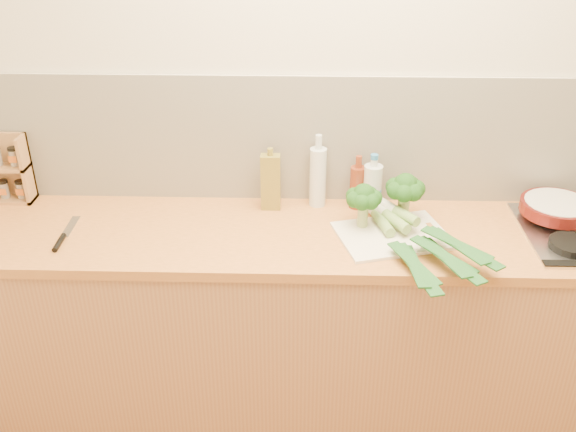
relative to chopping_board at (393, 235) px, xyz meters
The scene contains 15 objects.
room_shell 0.47m from the chopping_board, 123.20° to the left, with size 3.50×3.50×3.50m.
counter 0.50m from the chopping_board, behind, with size 3.20×0.62×0.90m.
chopping_board is the anchor object (origin of this frame).
broccoli_left 0.18m from the chopping_board, 151.23° to the left, with size 0.14×0.14×0.18m.
broccoli_right 0.19m from the chopping_board, 66.43° to the left, with size 0.15×0.16×0.20m.
leek_front 0.04m from the chopping_board, 134.47° to the right, with size 0.23×0.71×0.04m.
leek_mid 0.08m from the chopping_board, 38.81° to the right, with size 0.36×0.60×0.04m.
leek_back 0.13m from the chopping_board, 17.79° to the right, with size 0.39×0.52×0.04m.
chefs_knife 1.28m from the chopping_board, behind, with size 0.04×0.28×0.02m.
skillet 0.69m from the chopping_board, 12.35° to the left, with size 0.42×0.29×0.05m.
spice_rack 1.66m from the chopping_board, behind, with size 0.25×0.10×0.30m.
oil_tin 0.55m from the chopping_board, 154.69° to the left, with size 0.08×0.05×0.27m.
glass_bottle 0.41m from the chopping_board, 137.25° to the left, with size 0.07×0.07×0.31m.
amber_bottle 0.29m from the chopping_board, 116.62° to the left, with size 0.06×0.06×0.23m.
water_bottle 0.25m from the chopping_board, 105.93° to the left, with size 0.08×0.08×0.23m.
Camera 1 is at (-0.13, -1.00, 2.15)m, focal length 40.00 mm.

